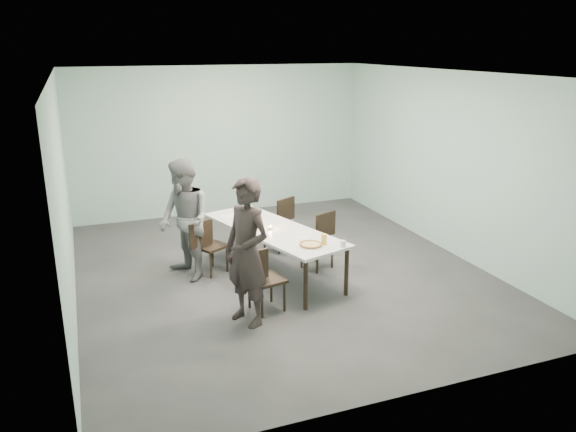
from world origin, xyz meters
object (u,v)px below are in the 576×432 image
object	(u,v)px
diner_far	(184,220)
water_tumbler	(343,244)
table	(273,232)
chair_near_right	(321,236)
tealight	(270,228)
chair_far_left	(207,243)
diner_near	(247,252)
chair_near_left	(261,276)
pizza	(311,245)
side_plate	(303,238)
beer_glass	(324,239)
amber_tumbler	(239,215)
chair_far_right	(282,220)

from	to	relation	value
diner_far	water_tumbler	size ratio (longest dim) A/B	20.14
diner_far	table	bearing A→B (deg)	57.16
chair_near_right	tealight	world-z (taller)	chair_near_right
chair_far_left	diner_near	distance (m)	1.78
chair_near_left	table	bearing A→B (deg)	51.77
chair_near_right	pizza	distance (m)	1.17
water_tumbler	side_plate	bearing A→B (deg)	127.05
beer_glass	chair_near_left	bearing A→B (deg)	-169.42
chair_near_right	chair_near_left	bearing A→B (deg)	17.37
chair_near_right	water_tumbler	xyz separation A→B (m)	(-0.19, -1.16, 0.29)
table	chair_near_left	world-z (taller)	chair_near_left
pizza	side_plate	size ratio (longest dim) A/B	1.89
table	pizza	xyz separation A→B (m)	(0.23, -0.92, 0.08)
water_tumbler	chair_near_right	bearing A→B (deg)	80.53
water_tumbler	chair_near_left	bearing A→B (deg)	-179.85
diner_far	tealight	world-z (taller)	diner_far
chair_far_left	amber_tumbler	bearing A→B (deg)	-2.43
chair_far_right	water_tumbler	world-z (taller)	chair_far_right
water_tumbler	diner_near	bearing A→B (deg)	-171.08
table	diner_far	size ratio (longest dim) A/B	1.52
diner_near	side_plate	bearing A→B (deg)	98.19
pizza	chair_near_left	bearing A→B (deg)	-166.49
chair_near_left	chair_far_left	size ratio (longest dim) A/B	1.00
diner_far	water_tumbler	world-z (taller)	diner_far
tealight	amber_tumbler	xyz separation A→B (m)	(-0.28, 0.72, 0.02)
tealight	chair_far_left	bearing A→B (deg)	154.27
chair_near_left	tealight	xyz separation A→B (m)	(0.50, 1.07, 0.27)
table	chair_far_right	bearing A→B (deg)	63.66
diner_far	amber_tumbler	distance (m)	0.98
diner_far	chair_far_right	bearing A→B (deg)	94.73
diner_near	pizza	xyz separation A→B (m)	(1.03, 0.41, -0.17)
diner_far	water_tumbler	xyz separation A→B (m)	(1.88, -1.47, -0.11)
side_plate	amber_tumbler	size ratio (longest dim) A/B	2.25
chair_far_left	diner_far	xyz separation A→B (m)	(-0.32, -0.03, 0.41)
chair_far_left	beer_glass	bearing A→B (deg)	-73.09
diner_near	water_tumbler	bearing A→B (deg)	72.01
chair_near_right	amber_tumbler	xyz separation A→B (m)	(-1.15, 0.63, 0.29)
diner_near	water_tumbler	world-z (taller)	diner_near
chair_far_left	tealight	world-z (taller)	chair_far_left
diner_near	amber_tumbler	size ratio (longest dim) A/B	23.53
chair_near_left	amber_tumbler	xyz separation A→B (m)	(0.22, 1.79, 0.29)
amber_tumbler	beer_glass	bearing A→B (deg)	-64.81
chair_near_left	diner_far	distance (m)	1.68
chair_near_right	table	bearing A→B (deg)	-18.86
side_plate	table	bearing A→B (deg)	111.74
beer_glass	side_plate	bearing A→B (deg)	119.20
amber_tumbler	diner_near	bearing A→B (deg)	-103.05
chair_near_left	side_plate	xyz separation A→B (m)	(0.79, 0.51, 0.25)
diner_near	side_plate	size ratio (longest dim) A/B	10.46
chair_far_left	pizza	bearing A→B (deg)	-77.41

